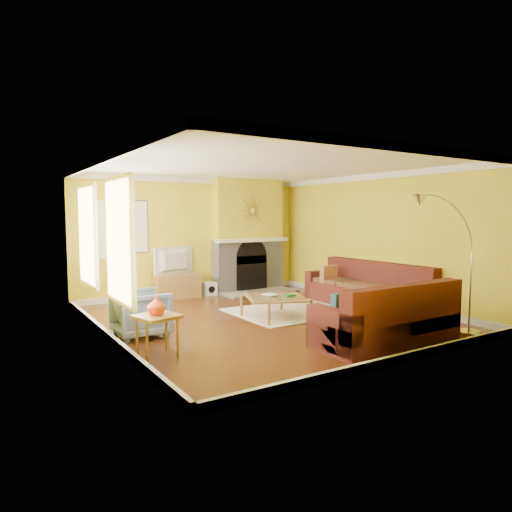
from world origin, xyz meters
TOP-DOWN VIEW (x-y plane):
  - floor at (0.00, 0.00)m, footprint 5.50×6.00m
  - ceiling at (0.00, 0.00)m, footprint 5.50×6.00m
  - wall_back at (0.00, 3.01)m, footprint 5.50×0.02m
  - wall_front at (0.00, -3.01)m, footprint 5.50×0.02m
  - wall_left at (-2.76, 0.00)m, footprint 0.02×6.00m
  - wall_right at (2.76, 0.00)m, footprint 0.02×6.00m
  - baseboard at (0.00, 0.00)m, footprint 5.50×6.00m
  - crown_molding at (0.00, 0.00)m, footprint 5.50×6.00m
  - window_left_near at (-2.72, 1.30)m, footprint 0.06×1.22m
  - window_left_far at (-2.72, -0.60)m, footprint 0.06×1.22m
  - window_back at (-1.90, 2.96)m, footprint 0.82×0.06m
  - wall_art at (-1.25, 2.97)m, footprint 0.34×0.04m
  - fireplace at (1.35, 2.80)m, footprint 1.80×0.40m
  - mantel at (1.35, 2.56)m, footprint 1.92×0.22m
  - hearth at (1.35, 2.25)m, footprint 1.80×0.70m
  - sunburst at (1.35, 2.57)m, footprint 0.70×0.04m
  - rug at (0.88, 0.23)m, footprint 2.40×1.80m
  - sectional_sofa at (1.13, -0.76)m, footprint 3.23×3.88m
  - coffee_table at (0.22, -0.05)m, footprint 1.30×1.30m
  - media_console at (-0.54, 2.71)m, footprint 1.00×0.45m
  - tv at (-0.54, 2.71)m, footprint 1.02×0.39m
  - subwoofer at (0.25, 2.72)m, footprint 0.30×0.30m
  - armchair at (-2.24, 0.01)m, footprint 0.78×0.76m
  - side_table at (-2.38, -1.08)m, footprint 0.60×0.60m
  - vase at (-2.38, -1.08)m, footprint 0.26×0.26m
  - book at (0.07, 0.05)m, footprint 0.23×0.29m
  - arc_lamp at (1.51, -2.60)m, footprint 1.35×0.36m

SIDE VIEW (x-z plane):
  - floor at x=0.00m, z-range -0.02..0.00m
  - rug at x=0.88m, z-range 0.00..0.02m
  - hearth at x=1.35m, z-range 0.00..0.06m
  - baseboard at x=0.00m, z-range 0.00..0.12m
  - subwoofer at x=0.25m, z-range 0.00..0.30m
  - coffee_table at x=0.22m, z-range 0.00..0.40m
  - media_console at x=-0.54m, z-range 0.00..0.55m
  - side_table at x=-2.38m, z-range 0.00..0.55m
  - armchair at x=-2.24m, z-range 0.00..0.71m
  - book at x=0.07m, z-range 0.40..0.42m
  - sectional_sofa at x=1.13m, z-range 0.00..0.90m
  - vase at x=-2.38m, z-range 0.55..0.80m
  - tv at x=-0.54m, z-range 0.55..1.14m
  - arc_lamp at x=1.51m, z-range 0.00..2.12m
  - mantel at x=1.35m, z-range 1.21..1.29m
  - wall_back at x=0.00m, z-range 0.00..2.70m
  - wall_front at x=0.00m, z-range 0.00..2.70m
  - wall_left at x=-2.76m, z-range 0.00..2.70m
  - wall_right at x=2.76m, z-range 0.00..2.70m
  - fireplace at x=1.35m, z-range 0.00..2.70m
  - window_left_near at x=-2.72m, z-range 0.64..2.36m
  - window_left_far at x=-2.72m, z-range 0.64..2.36m
  - window_back at x=-1.90m, z-range 0.94..2.16m
  - wall_art at x=-1.25m, z-range 1.03..2.17m
  - sunburst at x=1.35m, z-range 1.60..2.30m
  - crown_molding at x=0.00m, z-range 2.58..2.70m
  - ceiling at x=0.00m, z-range 2.70..2.72m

